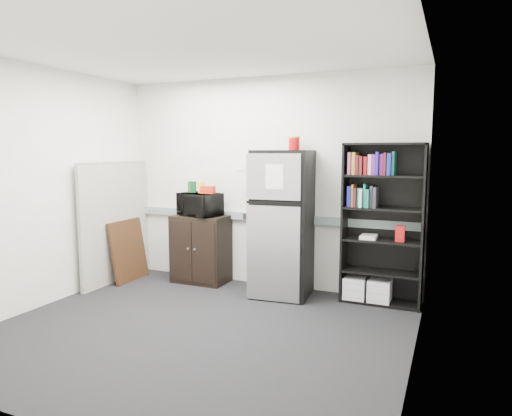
# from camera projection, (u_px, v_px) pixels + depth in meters

# --- Properties ---
(floor) EXTENTS (4.00, 4.00, 0.00)m
(floor) POSITION_uv_depth(u_px,v_px,m) (197.00, 331.00, 4.49)
(floor) COLOR black
(floor) RESTS_ON ground
(wall_back) EXTENTS (4.00, 0.02, 2.70)m
(wall_back) POSITION_uv_depth(u_px,v_px,m) (265.00, 183.00, 5.92)
(wall_back) COLOR silver
(wall_back) RESTS_ON floor
(wall_right) EXTENTS (0.02, 3.50, 2.70)m
(wall_right) POSITION_uv_depth(u_px,v_px,m) (418.00, 204.00, 3.54)
(wall_right) COLOR silver
(wall_right) RESTS_ON floor
(wall_left) EXTENTS (0.02, 3.50, 2.70)m
(wall_left) POSITION_uv_depth(u_px,v_px,m) (41.00, 188.00, 5.11)
(wall_left) COLOR silver
(wall_left) RESTS_ON floor
(ceiling) EXTENTS (4.00, 3.50, 0.02)m
(ceiling) POSITION_uv_depth(u_px,v_px,m) (193.00, 47.00, 4.16)
(ceiling) COLOR white
(ceiling) RESTS_ON wall_back
(electrical_raceway) EXTENTS (3.92, 0.05, 0.10)m
(electrical_raceway) POSITION_uv_depth(u_px,v_px,m) (264.00, 217.00, 5.95)
(electrical_raceway) COLOR gray
(electrical_raceway) RESTS_ON wall_back
(wall_note) EXTENTS (0.14, 0.00, 0.10)m
(wall_note) POSITION_uv_depth(u_px,v_px,m) (240.00, 167.00, 6.03)
(wall_note) COLOR white
(wall_note) RESTS_ON wall_back
(bookshelf) EXTENTS (0.90, 0.34, 1.85)m
(bookshelf) POSITION_uv_depth(u_px,v_px,m) (381.00, 220.00, 5.21)
(bookshelf) COLOR black
(bookshelf) RESTS_ON floor
(cubicle_partition) EXTENTS (0.06, 1.30, 1.62)m
(cubicle_partition) POSITION_uv_depth(u_px,v_px,m) (115.00, 222.00, 6.13)
(cubicle_partition) COLOR gray
(cubicle_partition) RESTS_ON floor
(cabinet) EXTENTS (0.72, 0.48, 0.90)m
(cabinet) POSITION_uv_depth(u_px,v_px,m) (201.00, 249.00, 6.13)
(cabinet) COLOR black
(cabinet) RESTS_ON floor
(microwave) EXTENTS (0.62, 0.50, 0.30)m
(microwave) POSITION_uv_depth(u_px,v_px,m) (200.00, 204.00, 6.04)
(microwave) COLOR black
(microwave) RESTS_ON cabinet
(snack_box_a) EXTENTS (0.07, 0.05, 0.15)m
(snack_box_a) POSITION_uv_depth(u_px,v_px,m) (191.00, 187.00, 6.10)
(snack_box_a) COLOR #205B1A
(snack_box_a) RESTS_ON microwave
(snack_box_b) EXTENTS (0.08, 0.07, 0.15)m
(snack_box_b) POSITION_uv_depth(u_px,v_px,m) (193.00, 187.00, 6.09)
(snack_box_b) COLOR #0C371B
(snack_box_b) RESTS_ON microwave
(snack_box_c) EXTENTS (0.08, 0.06, 0.14)m
(snack_box_c) POSITION_uv_depth(u_px,v_px,m) (201.00, 188.00, 6.04)
(snack_box_c) COLOR yellow
(snack_box_c) RESTS_ON microwave
(snack_bag) EXTENTS (0.19, 0.12, 0.10)m
(snack_bag) POSITION_uv_depth(u_px,v_px,m) (208.00, 190.00, 5.95)
(snack_bag) COLOR red
(snack_bag) RESTS_ON microwave
(refrigerator) EXTENTS (0.72, 0.75, 1.77)m
(refrigerator) POSITION_uv_depth(u_px,v_px,m) (283.00, 224.00, 5.53)
(refrigerator) COLOR black
(refrigerator) RESTS_ON floor
(coffee_can) EXTENTS (0.14, 0.14, 0.18)m
(coffee_can) POSITION_uv_depth(u_px,v_px,m) (294.00, 142.00, 5.49)
(coffee_can) COLOR #A8070B
(coffee_can) RESTS_ON refrigerator
(framed_poster) EXTENTS (0.17, 0.65, 0.83)m
(framed_poster) POSITION_uv_depth(u_px,v_px,m) (129.00, 250.00, 6.20)
(framed_poster) COLOR black
(framed_poster) RESTS_ON floor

